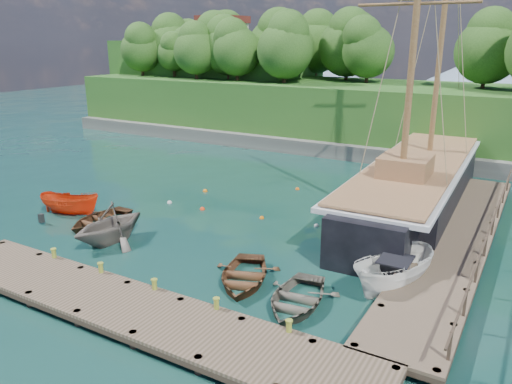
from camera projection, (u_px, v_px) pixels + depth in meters
ground at (193, 249)px, 25.29m from camera, size 160.00×160.00×0.00m
dock_near at (130, 308)px, 18.83m from camera, size 20.00×3.20×1.10m
dock_east at (457, 239)px, 25.41m from camera, size 3.20×24.00×1.10m
bollard_0 at (56, 269)px, 23.01m from camera, size 0.26×0.26×0.45m
bollard_1 at (102, 285)px, 21.56m from camera, size 0.26×0.26×0.45m
bollard_2 at (156, 303)px, 20.12m from camera, size 0.26×0.26×0.45m
bollard_3 at (217, 323)px, 18.67m from camera, size 0.26×0.26×0.45m
bollard_4 at (289, 347)px, 17.23m from camera, size 0.26×0.26×0.45m
rowboat_0 at (100, 225)px, 28.57m from camera, size 3.00×4.18×0.86m
rowboat_1 at (111, 242)px, 26.18m from camera, size 3.99×4.53×2.24m
rowboat_2 at (243, 282)px, 21.80m from camera, size 4.34×5.02×0.87m
rowboat_3 at (296, 306)px, 19.89m from camera, size 3.52×4.54×0.87m
motorboat_orange at (71, 214)px, 30.30m from camera, size 4.18×2.48×1.52m
cabin_boat_white at (393, 290)px, 21.11m from camera, size 3.32×5.21×1.88m
schooner at (415, 188)px, 31.44m from camera, size 5.96×29.08×21.59m
mooring_buoy_0 at (170, 203)px, 32.32m from camera, size 0.32×0.32×0.32m
mooring_buoy_1 at (202, 210)px, 31.08m from camera, size 0.32×0.32×0.32m
mooring_buoy_2 at (262, 218)px, 29.55m from camera, size 0.27×0.27×0.27m
mooring_buoy_3 at (316, 226)px, 28.30m from camera, size 0.28×0.28×0.28m
mooring_buoy_4 at (205, 192)px, 34.76m from camera, size 0.33×0.33×0.33m
mooring_buoy_5 at (297, 190)px, 35.23m from camera, size 0.28×0.28×0.28m
headland at (269, 82)px, 55.77m from camera, size 51.00×19.31×12.90m
distant_ridge at (479, 77)px, 79.76m from camera, size 117.00×40.00×10.00m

